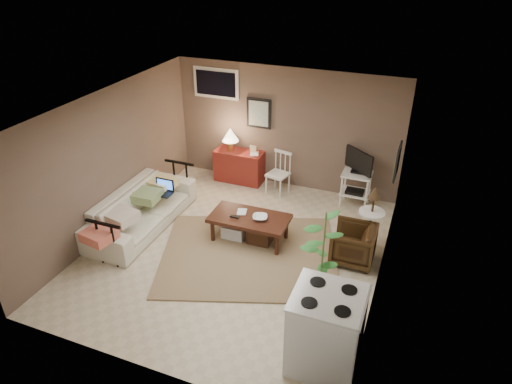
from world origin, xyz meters
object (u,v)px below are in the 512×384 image
at_px(red_console, 239,163).
at_px(potted_plant, 323,258).
at_px(stove, 326,331).
at_px(spindle_chair, 278,174).
at_px(armchair, 353,243).
at_px(side_table, 372,211).
at_px(tv_stand, 357,177).
at_px(sofa, 141,204).
at_px(coffee_table, 249,226).

relative_size(red_console, potted_plant, 0.74).
bearing_deg(potted_plant, stove, -72.26).
height_order(spindle_chair, armchair, spindle_chair).
bearing_deg(red_console, potted_plant, -50.54).
xyz_separation_m(armchair, potted_plant, (-0.22, -1.19, 0.49)).
distance_m(red_console, armchair, 3.29).
bearing_deg(side_table, tv_stand, 110.50).
height_order(spindle_chair, tv_stand, tv_stand).
bearing_deg(potted_plant, side_table, 76.62).
bearing_deg(armchair, tv_stand, -171.33).
relative_size(tv_stand, side_table, 1.02).
bearing_deg(tv_stand, sofa, -148.12).
distance_m(side_table, potted_plant, 1.71).
bearing_deg(coffee_table, potted_plant, -36.75).
distance_m(armchair, potted_plant, 1.31).
height_order(sofa, tv_stand, tv_stand).
height_order(tv_stand, potted_plant, potted_plant).
xyz_separation_m(red_console, spindle_chair, (0.93, -0.19, -0.00)).
xyz_separation_m(tv_stand, armchair, (0.29, -1.71, -0.26)).
bearing_deg(armchair, sofa, -85.33).
bearing_deg(red_console, armchair, -34.16).
bearing_deg(stove, spindle_chair, 116.32).
bearing_deg(tv_stand, armchair, -80.42).
bearing_deg(red_console, stove, -54.78).
height_order(side_table, potted_plant, potted_plant).
relative_size(tv_stand, stove, 1.07).
relative_size(spindle_chair, armchair, 1.27).
height_order(red_console, potted_plant, potted_plant).
xyz_separation_m(potted_plant, stove, (0.29, -0.92, -0.30)).
relative_size(red_console, side_table, 1.04).
distance_m(coffee_table, tv_stand, 2.31).
height_order(sofa, armchair, sofa).
xyz_separation_m(sofa, armchair, (3.60, 0.35, -0.12)).
relative_size(armchair, stove, 0.63).
bearing_deg(spindle_chair, armchair, -42.78).
height_order(coffee_table, side_table, side_table).
bearing_deg(potted_plant, tv_stand, 91.32).
bearing_deg(sofa, potted_plant, -103.94).
xyz_separation_m(armchair, stove, (0.07, -2.11, 0.19)).
xyz_separation_m(coffee_table, side_table, (1.88, 0.55, 0.41)).
relative_size(potted_plant, stove, 1.47).
bearing_deg(coffee_table, tv_stand, 51.64).
bearing_deg(side_table, stove, -92.23).
bearing_deg(side_table, sofa, -167.69).
height_order(side_table, stove, side_table).
height_order(sofa, side_table, side_table).
distance_m(sofa, potted_plant, 3.50).
bearing_deg(armchair, red_console, -125.06).
distance_m(tv_stand, side_table, 1.32).
bearing_deg(coffee_table, stove, -48.77).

